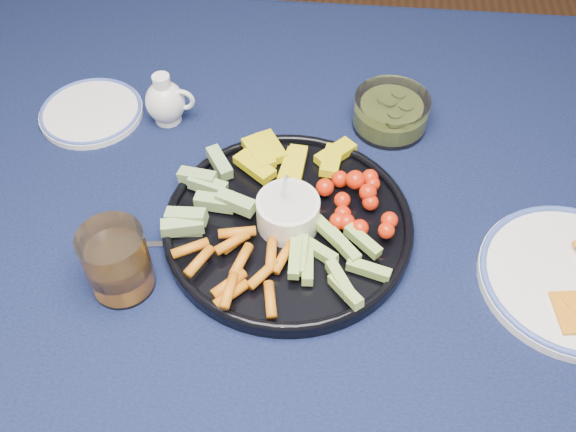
# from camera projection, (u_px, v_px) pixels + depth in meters

# --- Properties ---
(dining_table) EXTENTS (1.67, 1.07, 0.75)m
(dining_table) POSITION_uv_depth(u_px,v_px,m) (240.00, 229.00, 1.04)
(dining_table) COLOR #4E2F1A
(dining_table) RESTS_ON ground
(crudite_platter) EXTENTS (0.36, 0.36, 0.11)m
(crudite_platter) POSITION_uv_depth(u_px,v_px,m) (286.00, 221.00, 0.91)
(crudite_platter) COLOR black
(crudite_platter) RESTS_ON dining_table
(creamer_pitcher) EXTENTS (0.08, 0.06, 0.09)m
(creamer_pitcher) POSITION_uv_depth(u_px,v_px,m) (166.00, 101.00, 1.05)
(creamer_pitcher) COLOR white
(creamer_pitcher) RESTS_ON dining_table
(pickle_bowl) EXTENTS (0.12, 0.12, 0.06)m
(pickle_bowl) POSITION_uv_depth(u_px,v_px,m) (391.00, 114.00, 1.05)
(pickle_bowl) COLOR white
(pickle_bowl) RESTS_ON dining_table
(cheese_plate) EXTENTS (0.25, 0.25, 0.03)m
(cheese_plate) POSITION_uv_depth(u_px,v_px,m) (573.00, 277.00, 0.86)
(cheese_plate) COLOR white
(cheese_plate) RESTS_ON dining_table
(juice_tumbler) EXTENTS (0.09, 0.09, 0.10)m
(juice_tumbler) POSITION_uv_depth(u_px,v_px,m) (118.00, 264.00, 0.83)
(juice_tumbler) COLOR white
(juice_tumbler) RESTS_ON dining_table
(fork_left) EXTENTS (0.15, 0.04, 0.00)m
(fork_left) POSITION_uv_depth(u_px,v_px,m) (146.00, 245.00, 0.91)
(fork_left) COLOR silver
(fork_left) RESTS_ON dining_table
(fork_right) EXTENTS (0.16, 0.12, 0.00)m
(fork_right) POSITION_uv_depth(u_px,v_px,m) (554.00, 316.00, 0.83)
(fork_right) COLOR silver
(fork_right) RESTS_ON dining_table
(side_plate_extra) EXTENTS (0.17, 0.17, 0.01)m
(side_plate_extra) POSITION_uv_depth(u_px,v_px,m) (91.00, 112.00, 1.08)
(side_plate_extra) COLOR white
(side_plate_extra) RESTS_ON dining_table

